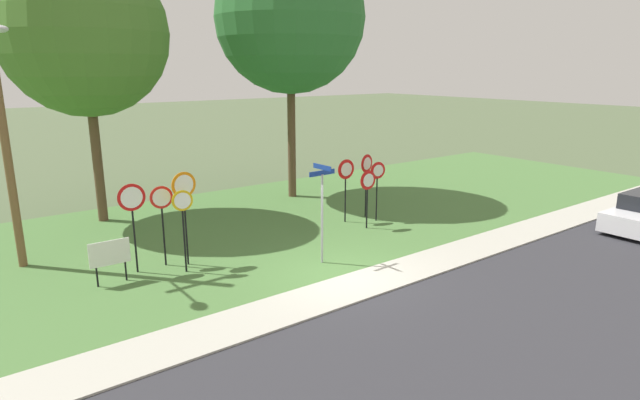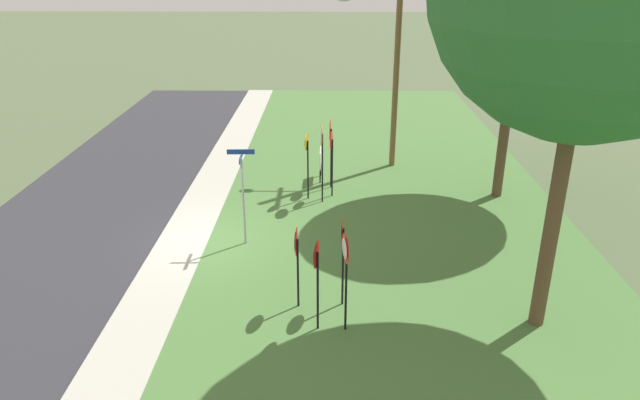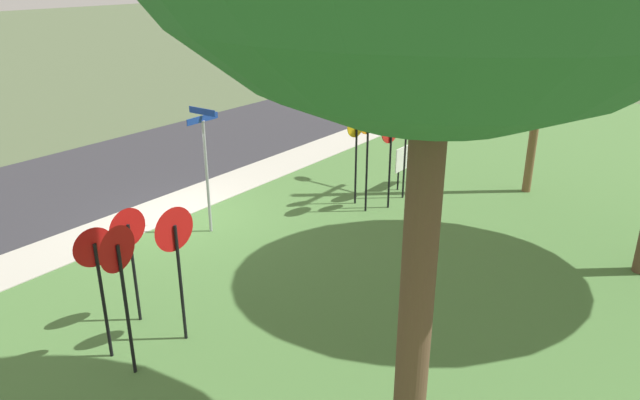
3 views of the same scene
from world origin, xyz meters
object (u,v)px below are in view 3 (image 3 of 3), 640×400
Objects in this scene: yield_sign_far_left at (175,243)px; notice_board at (406,159)px; stop_sign_near_left at (356,141)px; yield_sign_far_right at (96,263)px; street_name_post at (206,161)px; stop_sign_far_left at (405,130)px; stop_sign_near_right at (367,133)px; stop_sign_far_center at (390,144)px; utility_pole at (545,7)px; yield_sign_near_left at (119,266)px; yield_sign_near_right at (129,239)px.

yield_sign_far_left is 9.11m from notice_board.
stop_sign_near_left is 7.13m from yield_sign_far_left.
street_name_post reaches higher than yield_sign_far_right.
yield_sign_far_left is 1.25m from yield_sign_far_right.
stop_sign_near_right is at bearing -10.51° from stop_sign_far_left.
stop_sign_far_center is at bearing 4.65° from stop_sign_far_left.
yield_sign_far_left is 11.48m from utility_pole.
yield_sign_far_left is at bearing 18.64° from stop_sign_near_left.
street_name_post reaches higher than yield_sign_far_left.
utility_pole is (-3.48, 2.43, 3.30)m from stop_sign_far_center.
notice_board is (-10.11, -0.08, -0.89)m from yield_sign_far_right.
yield_sign_near_right is (-1.00, -1.18, -0.27)m from yield_sign_near_left.
stop_sign_near_left is at bearing -65.24° from stop_sign_far_center.
stop_sign_far_center is 0.97× the size of yield_sign_near_left.
yield_sign_far_right is 1.87× the size of notice_board.
notice_board is (-1.72, -0.43, -0.95)m from stop_sign_far_center.
yield_sign_near_right is at bearing -81.84° from yield_sign_far_left.
notice_board is at bearing 176.90° from stop_sign_near_right.
street_name_post reaches higher than stop_sign_near_left.
stop_sign_far_left is at bearing -171.14° from yield_sign_far_right.
yield_sign_far_right is 5.04m from street_name_post.
stop_sign_near_right is 1.49m from stop_sign_far_left.
utility_pole reaches higher than stop_sign_near_right.
yield_sign_near_right is 0.72× the size of street_name_post.
utility_pole is (-11.88, 2.78, 3.35)m from yield_sign_far_right.
yield_sign_near_right is (7.43, -0.87, -0.15)m from stop_sign_far_center.
utility_pole is at bearing 152.19° from stop_sign_far_center.
street_name_post is at bearing -27.17° from stop_sign_far_center.
street_name_post reaches higher than stop_sign_far_center.
stop_sign_near_left is at bearing -123.81° from stop_sign_near_right.
notice_board is (-5.64, 2.24, -0.98)m from street_name_post.
utility_pole is (-3.76, 3.31, 3.33)m from stop_sign_near_left.
yield_sign_far_left is at bearing 38.88° from street_name_post.
yield_sign_near_right is at bearing -4.11° from stop_sign_far_left.
yield_sign_near_right is at bearing 9.55° from stop_sign_near_left.
utility_pole is at bearing 177.58° from yield_sign_far_right.
street_name_post is (-3.50, -1.80, 0.18)m from yield_sign_near_right.
stop_sign_near_left is at bearing -165.54° from yield_sign_far_right.
stop_sign_far_left is 0.87× the size of street_name_post.
utility_pole is at bearing 138.04° from stop_sign_far_left.
stop_sign_near_left is 2.24m from notice_board.
yield_sign_far_left is (6.75, 0.61, -0.27)m from stop_sign_near_right.
stop_sign_near_left reaches higher than yield_sign_far_left.
utility_pole is (-10.80, 2.17, 3.24)m from yield_sign_far_left.
yield_sign_near_left is 1.15× the size of yield_sign_near_right.
yield_sign_far_right is at bearing 4.67° from stop_sign_far_center.
stop_sign_far_center is 8.43m from yield_sign_near_left.
stop_sign_far_left is 1.46m from notice_board.
street_name_post reaches higher than yield_sign_near_right.
stop_sign_far_center is (0.88, 0.05, -0.17)m from stop_sign_far_left.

